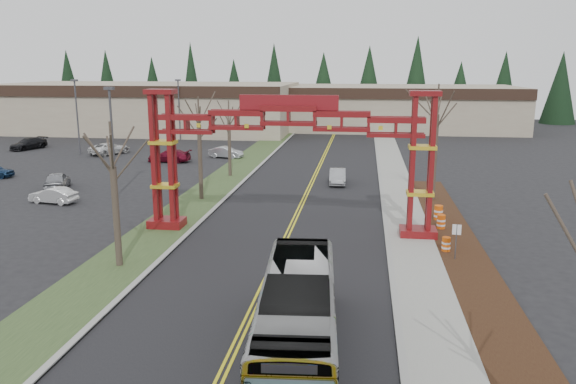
% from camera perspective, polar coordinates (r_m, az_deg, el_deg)
% --- Properties ---
extents(road, '(12.00, 110.00, 0.02)m').
position_cam_1_polar(road, '(42.28, 1.34, -1.38)').
color(road, black).
rests_on(road, ground).
extents(lane_line_left, '(0.12, 100.00, 0.01)m').
position_cam_1_polar(lane_line_left, '(42.29, 1.18, -1.36)').
color(lane_line_left, yellow).
rests_on(lane_line_left, road).
extents(lane_line_right, '(0.12, 100.00, 0.01)m').
position_cam_1_polar(lane_line_right, '(42.27, 1.50, -1.37)').
color(lane_line_right, yellow).
rests_on(lane_line_right, road).
extents(curb_right, '(0.30, 110.00, 0.15)m').
position_cam_1_polar(curb_right, '(42.05, 9.70, -1.55)').
color(curb_right, '#999994').
rests_on(curb_right, ground).
extents(sidewalk_right, '(2.60, 110.00, 0.14)m').
position_cam_1_polar(sidewalk_right, '(42.13, 11.67, -1.61)').
color(sidewalk_right, gray).
rests_on(sidewalk_right, ground).
extents(landscape_strip, '(2.60, 50.00, 0.12)m').
position_cam_1_polar(landscape_strip, '(28.29, 18.95, -9.27)').
color(landscape_strip, black).
rests_on(landscape_strip, ground).
extents(grass_median, '(4.00, 110.00, 0.08)m').
position_cam_1_polar(grass_median, '(43.87, -9.10, -0.98)').
color(grass_median, '#2E4623').
rests_on(grass_median, ground).
extents(curb_left, '(0.30, 110.00, 0.15)m').
position_cam_1_polar(curb_left, '(43.37, -6.76, -1.02)').
color(curb_left, '#999994').
rests_on(curb_left, ground).
extents(gateway_arch, '(18.20, 1.60, 8.90)m').
position_cam_1_polar(gateway_arch, '(34.33, 0.07, 5.47)').
color(gateway_arch, '#630D11').
rests_on(gateway_arch, ground).
extents(retail_building_west, '(46.00, 22.30, 7.50)m').
position_cam_1_polar(retail_building_west, '(94.50, -13.86, 8.40)').
color(retail_building_west, gray).
rests_on(retail_building_west, ground).
extents(retail_building_east, '(38.00, 20.30, 7.00)m').
position_cam_1_polar(retail_building_east, '(96.10, 11.11, 8.45)').
color(retail_building_east, gray).
rests_on(retail_building_east, ground).
extents(conifer_treeline, '(116.10, 5.60, 13.00)m').
position_cam_1_polar(conifer_treeline, '(107.91, 5.57, 10.65)').
color(conifer_treeline, black).
rests_on(conifer_treeline, ground).
extents(transit_bus, '(3.43, 11.27, 3.09)m').
position_cam_1_polar(transit_bus, '(20.49, 0.98, -12.63)').
color(transit_bus, '#999CA0').
rests_on(transit_bus, ground).
extents(silver_sedan, '(1.59, 4.10, 1.33)m').
position_cam_1_polar(silver_sedan, '(50.14, 5.06, 1.58)').
color(silver_sedan, '#A5A8AD').
rests_on(silver_sedan, ground).
extents(parked_car_near_a, '(3.28, 4.76, 1.50)m').
position_cam_1_polar(parked_car_near_a, '(51.67, -22.41, 1.09)').
color(parked_car_near_a, gray).
rests_on(parked_car_near_a, ground).
extents(parked_car_near_b, '(3.89, 1.89, 1.23)m').
position_cam_1_polar(parked_car_near_b, '(46.53, -22.74, -0.31)').
color(parked_car_near_b, white).
rests_on(parked_car_near_b, ground).
extents(parked_car_mid_a, '(4.77, 2.09, 1.37)m').
position_cam_1_polar(parked_car_mid_a, '(62.71, -11.98, 3.62)').
color(parked_car_mid_a, maroon).
rests_on(parked_car_mid_a, ground).
extents(parked_car_far_a, '(4.10, 2.17, 1.28)m').
position_cam_1_polar(parked_car_far_a, '(64.43, -6.32, 4.02)').
color(parked_car_far_a, '#B2B6BB').
rests_on(parked_car_far_a, ground).
extents(parked_car_far_b, '(4.14, 5.52, 1.39)m').
position_cam_1_polar(parked_car_far_b, '(70.01, -17.67, 4.24)').
color(parked_car_far_b, white).
rests_on(parked_car_far_b, ground).
extents(parked_car_far_c, '(3.37, 5.24, 1.41)m').
position_cam_1_polar(parked_car_far_c, '(77.94, -24.88, 4.48)').
color(parked_car_far_c, black).
rests_on(parked_car_far_c, ground).
extents(bare_tree_median_near, '(3.47, 3.47, 7.61)m').
position_cam_1_polar(bare_tree_median_near, '(29.73, -17.37, 2.40)').
color(bare_tree_median_near, '#382D26').
rests_on(bare_tree_median_near, ground).
extents(bare_tree_median_mid, '(3.25, 3.25, 8.03)m').
position_cam_1_polar(bare_tree_median_mid, '(43.72, -9.04, 6.70)').
color(bare_tree_median_mid, '#382D26').
rests_on(bare_tree_median_mid, ground).
extents(bare_tree_median_far, '(3.08, 3.08, 7.17)m').
position_cam_1_polar(bare_tree_median_far, '(53.02, -6.02, 7.02)').
color(bare_tree_median_far, '#382D26').
rests_on(bare_tree_median_far, ground).
extents(bare_tree_right_far, '(3.48, 3.48, 8.98)m').
position_cam_1_polar(bare_tree_right_far, '(44.35, 14.91, 7.55)').
color(bare_tree_right_far, '#382D26').
rests_on(bare_tree_right_far, ground).
extents(light_pole_near, '(0.75, 0.38, 8.71)m').
position_cam_1_polar(light_pole_near, '(46.67, -17.43, 5.65)').
color(light_pole_near, '#3F3F44').
rests_on(light_pole_near, ground).
extents(light_pole_mid, '(0.76, 0.38, 8.75)m').
position_cam_1_polar(light_pole_mid, '(70.61, -20.66, 7.66)').
color(light_pole_mid, '#3F3F44').
rests_on(light_pole_mid, ground).
extents(light_pole_far, '(0.73, 0.37, 8.45)m').
position_cam_1_polar(light_pole_far, '(80.65, -11.02, 8.65)').
color(light_pole_far, '#3F3F44').
rests_on(light_pole_far, ground).
extents(street_sign, '(0.47, 0.11, 2.05)m').
position_cam_1_polar(street_sign, '(31.39, 16.74, -4.20)').
color(street_sign, '#3F3F44').
rests_on(street_sign, ground).
extents(barrel_south, '(0.49, 0.49, 0.91)m').
position_cam_1_polar(barrel_south, '(32.91, 15.76, -5.21)').
color(barrel_south, '#E1540C').
rests_on(barrel_south, ground).
extents(barrel_mid, '(0.55, 0.55, 1.01)m').
position_cam_1_polar(barrel_mid, '(37.25, 15.29, -3.01)').
color(barrel_mid, '#E1540C').
rests_on(barrel_mid, ground).
extents(barrel_north, '(0.59, 0.59, 1.09)m').
position_cam_1_polar(barrel_north, '(39.31, 15.03, -2.11)').
color(barrel_north, '#E1540C').
rests_on(barrel_north, ground).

